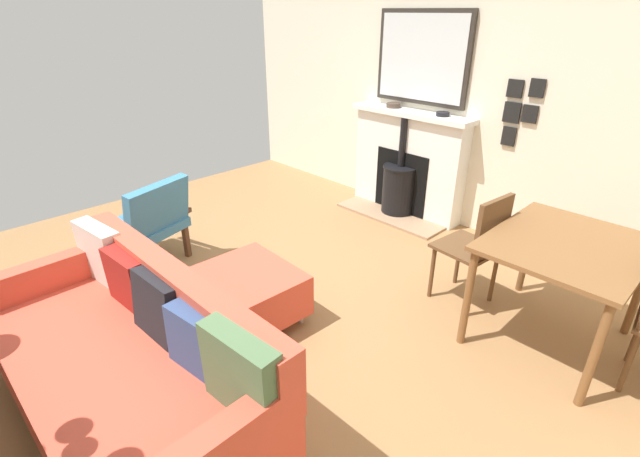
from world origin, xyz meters
TOP-DOWN VIEW (x-y plane):
  - ground_plane at (0.00, 0.00)m, footprint 5.20×5.38m
  - wall_left at (-2.60, 0.00)m, footprint 0.12×5.38m
  - fireplace at (-2.40, -0.19)m, footprint 0.56×1.35m
  - mirror_over_mantel at (-2.51, -0.19)m, footprint 0.04×1.03m
  - mantel_bowl_near at (-2.42, -0.42)m, footprint 0.15×0.15m
  - mantel_bowl_far at (-2.42, 0.16)m, footprint 0.13×0.13m
  - sofa at (0.88, 0.46)m, footprint 0.88×1.92m
  - ottoman at (-0.04, 0.21)m, footprint 0.64×0.71m
  - armchair_accent at (0.10, -1.00)m, footprint 0.80×0.75m
  - dining_table at (-1.35, 1.77)m, footprint 1.00×0.84m
  - dining_chair_near_fireplace at (-1.34, 1.21)m, footprint 0.44×0.44m
  - photo_gallery_row at (-2.53, 0.84)m, footprint 0.02×0.31m

SIDE VIEW (x-z plane):
  - ground_plane at x=0.00m, z-range -0.01..0.00m
  - ottoman at x=-0.04m, z-range 0.04..0.43m
  - sofa at x=0.88m, z-range -0.05..0.77m
  - armchair_accent at x=0.10m, z-range 0.04..0.82m
  - fireplace at x=-2.40m, z-range -0.06..1.03m
  - dining_chair_near_fireplace at x=-1.34m, z-range 0.08..0.96m
  - dining_table at x=-1.35m, z-range 0.27..1.00m
  - mantel_bowl_far at x=-2.42m, z-range 1.10..1.14m
  - mantel_bowl_near at x=-2.42m, z-range 1.10..1.15m
  - photo_gallery_row at x=-2.53m, z-range 0.95..1.54m
  - wall_left at x=-2.60m, z-range 0.00..2.73m
  - mirror_over_mantel at x=-2.51m, z-range 1.16..2.02m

